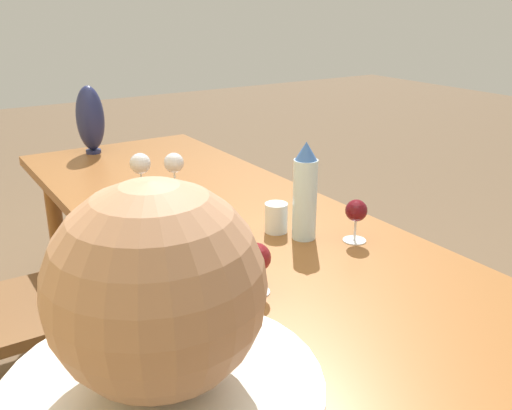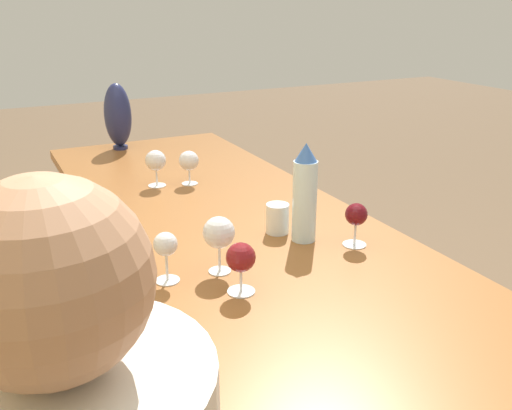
# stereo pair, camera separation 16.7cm
# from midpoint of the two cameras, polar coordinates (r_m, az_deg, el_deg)

# --- Properties ---
(dining_table) EXTENTS (3.05, 0.82, 0.72)m
(dining_table) POSITION_cam_midpoint_polar(r_m,az_deg,el_deg) (1.59, 0.57, -7.49)
(dining_table) COLOR brown
(dining_table) RESTS_ON ground_plane
(water_bottle) EXTENTS (0.07, 0.07, 0.29)m
(water_bottle) POSITION_cam_midpoint_polar(r_m,az_deg,el_deg) (1.65, 2.04, 1.21)
(water_bottle) COLOR silver
(water_bottle) RESTS_ON dining_table
(water_tumbler) EXTENTS (0.07, 0.07, 0.09)m
(water_tumbler) POSITION_cam_midpoint_polar(r_m,az_deg,el_deg) (1.72, -0.74, -1.33)
(water_tumbler) COLOR silver
(water_tumbler) RESTS_ON dining_table
(vase) EXTENTS (0.12, 0.12, 0.31)m
(vase) POSITION_cam_midpoint_polar(r_m,az_deg,el_deg) (2.72, -17.97, 8.19)
(vase) COLOR #1E234C
(vase) RESTS_ON dining_table
(wine_glass_0) EXTENTS (0.08, 0.08, 0.15)m
(wine_glass_0) POSITION_cam_midpoint_polar(r_m,az_deg,el_deg) (1.45, -6.07, -3.04)
(wine_glass_0) COLOR silver
(wine_glass_0) RESTS_ON dining_table
(wine_glass_2) EXTENTS (0.07, 0.07, 0.13)m
(wine_glass_2) POSITION_cam_midpoint_polar(r_m,az_deg,el_deg) (1.65, 7.26, -0.82)
(wine_glass_2) COLOR silver
(wine_glass_2) RESTS_ON dining_table
(wine_glass_3) EXTENTS (0.08, 0.08, 0.13)m
(wine_glass_3) POSITION_cam_midpoint_polar(r_m,az_deg,el_deg) (2.16, -10.46, 4.06)
(wine_glass_3) COLOR silver
(wine_glass_3) RESTS_ON dining_table
(wine_glass_5) EXTENTS (0.07, 0.07, 0.13)m
(wine_glass_5) POSITION_cam_midpoint_polar(r_m,az_deg,el_deg) (1.36, -3.53, -5.50)
(wine_glass_5) COLOR silver
(wine_glass_5) RESTS_ON dining_table
(wine_glass_6) EXTENTS (0.06, 0.06, 0.13)m
(wine_glass_6) POSITION_cam_midpoint_polar(r_m,az_deg,el_deg) (1.41, -11.28, -4.51)
(wine_glass_6) COLOR silver
(wine_glass_6) RESTS_ON dining_table
(wine_glass_7) EXTENTS (0.08, 0.08, 0.14)m
(wine_glass_7) POSITION_cam_midpoint_polar(r_m,az_deg,el_deg) (2.15, -13.70, 3.94)
(wine_glass_7) COLOR silver
(wine_glass_7) RESTS_ON dining_table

